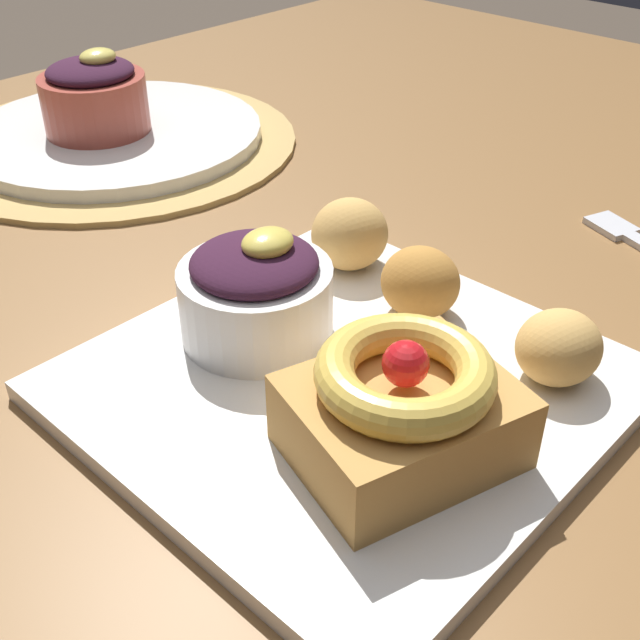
{
  "coord_description": "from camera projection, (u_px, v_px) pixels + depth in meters",
  "views": [
    {
      "loc": [
        -0.27,
        -0.42,
        1.02
      ],
      "look_at": [
        -0.01,
        -0.17,
        0.77
      ],
      "focal_mm": 45.01,
      "sensor_mm": 36.0,
      "label": 1
    }
  ],
  "objects": [
    {
      "name": "front_plate",
      "position": [
        346.0,
        385.0,
        0.44
      ],
      "size": [
        0.26,
        0.26,
        0.01
      ],
      "primitive_type": "cube",
      "color": "white",
      "rests_on": "dining_table"
    },
    {
      "name": "berry_ramekin",
      "position": [
        256.0,
        292.0,
        0.46
      ],
      "size": [
        0.09,
        0.09,
        0.07
      ],
      "color": "white",
      "rests_on": "front_plate"
    },
    {
      "name": "dining_table",
      "position": [
        169.0,
        365.0,
        0.61
      ],
      "size": [
        1.52,
        0.92,
        0.73
      ],
      "color": "brown",
      "rests_on": "ground_plane"
    },
    {
      "name": "back_plate",
      "position": [
        115.0,
        134.0,
        0.74
      ],
      "size": [
        0.27,
        0.27,
        0.01
      ],
      "primitive_type": "cylinder",
      "color": "white",
      "rests_on": "woven_placemat"
    },
    {
      "name": "fritter_middle",
      "position": [
        420.0,
        282.0,
        0.48
      ],
      "size": [
        0.05,
        0.05,
        0.04
      ],
      "primitive_type": "ellipsoid",
      "color": "#BC7F38",
      "rests_on": "front_plate"
    },
    {
      "name": "woven_placemat",
      "position": [
        116.0,
        142.0,
        0.74
      ],
      "size": [
        0.33,
        0.33,
        0.0
      ],
      "primitive_type": "cylinder",
      "color": "tan",
      "rests_on": "dining_table"
    },
    {
      "name": "cake_slice",
      "position": [
        402.0,
        407.0,
        0.38
      ],
      "size": [
        0.12,
        0.11,
        0.07
      ],
      "rotation": [
        0.0,
        0.0,
        -0.3
      ],
      "color": "#C68E47",
      "rests_on": "front_plate"
    },
    {
      "name": "back_ramekin",
      "position": [
        94.0,
        96.0,
        0.71
      ],
      "size": [
        0.09,
        0.09,
        0.07
      ],
      "color": "#B24C3D",
      "rests_on": "back_plate"
    },
    {
      "name": "fritter_back",
      "position": [
        350.0,
        234.0,
        0.53
      ],
      "size": [
        0.05,
        0.05,
        0.05
      ],
      "primitive_type": "ellipsoid",
      "color": "tan",
      "rests_on": "front_plate"
    },
    {
      "name": "fritter_front",
      "position": [
        559.0,
        347.0,
        0.43
      ],
      "size": [
        0.05,
        0.05,
        0.04
      ],
      "primitive_type": "ellipsoid",
      "color": "tan",
      "rests_on": "front_plate"
    }
  ]
}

